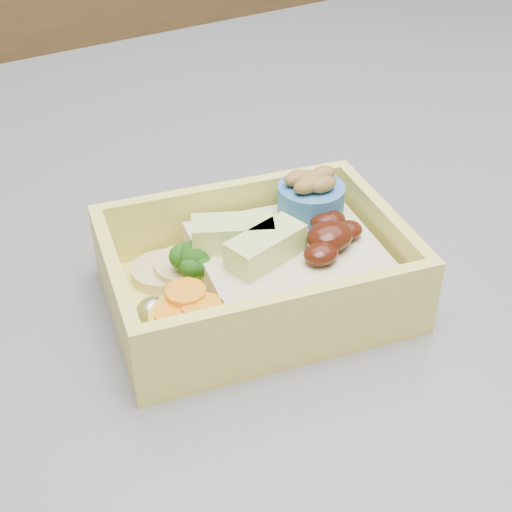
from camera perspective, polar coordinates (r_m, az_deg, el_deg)
bento_box at (r=0.44m, az=0.60°, el=-0.97°), size 0.20×0.16×0.07m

